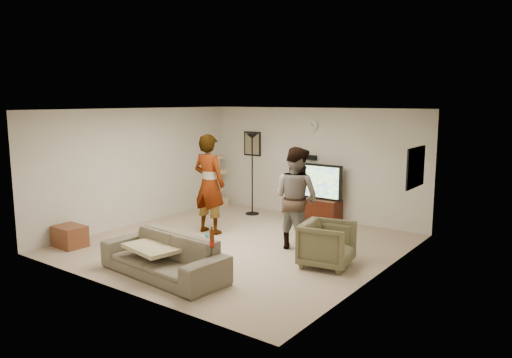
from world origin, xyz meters
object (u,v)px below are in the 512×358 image
Objects in this scene: tv_stand at (314,209)px; floor_lamp at (252,174)px; sofa at (164,256)px; person_right at (296,198)px; armchair at (327,244)px; beer_bottle at (212,239)px; cat_tree at (217,180)px; tv at (315,181)px; side_table at (70,236)px; person_left at (209,184)px.

floor_lamp is (-1.45, -0.40, 0.70)m from tv_stand.
sofa is at bearing -91.28° from tv_stand.
sofa is at bearing -71.68° from floor_lamp.
armchair is (0.93, -0.55, -0.56)m from person_right.
floor_lamp is 7.59× the size of beer_bottle.
person_right is (3.52, -1.89, 0.28)m from cat_tree.
cat_tree is (-2.74, -0.17, -0.23)m from tv.
beer_bottle is 0.43× the size of side_table.
armchair reaches higher than sofa.
beer_bottle reaches higher than sofa.
person_right is at bearing 49.12° from armchair.
side_table is (-1.44, -2.25, -0.81)m from person_left.
sofa is (-0.10, -4.48, 0.07)m from tv_stand.
tv_stand is 2.78m from cat_tree.
sofa is at bearing -0.48° from side_table.
sofa is 8.63× the size of beer_bottle.
tv_stand is 2.61m from person_left.
person_right is 7.42× the size of beer_bottle.
tv is 5.21m from side_table.
tv_stand is at bearing -61.51° from person_right.
beer_bottle is 0.31× the size of armchair.
side_table is at bearing -105.98° from floor_lamp.
person_right reaches higher than cat_tree.
person_right is at bearing -28.22° from cat_tree.
cat_tree is (-2.74, -0.17, 0.40)m from tv_stand.
tv_stand is at bearing -119.43° from person_left.
sofa is at bearing 180.00° from beer_bottle.
tv is 0.65× the size of person_left.
person_right is at bearing 92.68° from beer_bottle.
floor_lamp reaches higher than tv_stand.
tv is (0.00, 0.00, 0.64)m from tv_stand.
beer_bottle is at bearing 100.48° from person_right.
floor_lamp is 0.88× the size of sofa.
cat_tree is at bearing -176.39° from tv.
tv is 5.25× the size of beer_bottle.
tv_stand is at bearing 93.19° from sofa.
person_left is at bearing 12.11° from person_right.
person_left is 2.60m from sofa.
tv_stand is 0.55× the size of sofa.
tv is 4.57m from beer_bottle.
tv is 0.69× the size of floor_lamp.
tv is 2.76m from cat_tree.
sofa is (1.35, -4.08, -0.63)m from floor_lamp.
person_left is 1.96m from person_right.
armchair is (1.81, 1.87, 0.05)m from sofa.
tv_stand is at bearing 0.00° from tv.
tv reaches higher than armchair.
cat_tree reaches higher than tv.
beer_bottle reaches higher than armchair.
cat_tree is 2.23× the size of side_table.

